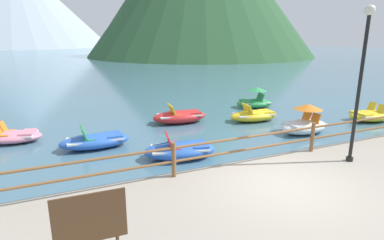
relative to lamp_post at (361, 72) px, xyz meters
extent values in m
plane|color=#477084|center=(-2.82, 39.55, -3.05)|extent=(200.00, 200.00, 0.00)
cylinder|color=brown|center=(-5.20, 1.10, -2.17)|extent=(0.12, 0.12, 0.95)
cylinder|color=brown|center=(-0.44, 1.10, -2.17)|extent=(0.12, 0.12, 0.95)
cylinder|color=brown|center=(-2.82, 1.10, -1.84)|extent=(23.80, 0.07, 0.07)
cylinder|color=brown|center=(-2.82, 1.10, -2.22)|extent=(23.80, 0.07, 0.07)
cylinder|color=black|center=(0.00, 0.00, -0.57)|extent=(0.10, 0.10, 4.17)
sphere|color=silver|center=(0.00, 0.00, 1.64)|extent=(0.28, 0.28, 0.28)
cylinder|color=black|center=(0.00, 0.00, -2.59)|extent=(0.20, 0.20, 0.12)
cube|color=beige|center=(-7.57, -1.32, -1.90)|extent=(1.10, 0.08, 0.80)
cube|color=#4C331E|center=(-7.57, -1.34, -1.90)|extent=(1.18, 0.07, 0.88)
ellipsoid|color=green|center=(2.68, 8.78, -2.81)|extent=(2.35, 1.73, 0.48)
cube|color=silver|center=(2.68, 8.78, -2.73)|extent=(1.85, 1.39, 0.06)
cube|color=#339956|center=(2.89, 8.97, -2.66)|extent=(0.49, 0.49, 0.08)
cube|color=#339956|center=(3.07, 8.92, -2.44)|extent=(0.31, 0.44, 0.43)
cube|color=#339956|center=(2.76, 8.51, -2.66)|extent=(0.49, 0.49, 0.08)
cube|color=#339956|center=(2.94, 8.46, -2.44)|extent=(0.31, 0.44, 0.43)
cube|color=green|center=(2.12, 8.94, -2.67)|extent=(0.67, 0.93, 0.12)
cone|color=#339956|center=(2.78, 8.75, -1.96)|extent=(1.40, 1.40, 0.22)
ellipsoid|color=red|center=(-2.55, 7.41, -2.75)|extent=(2.68, 1.42, 0.59)
cube|color=silver|center=(-2.55, 7.41, -2.65)|extent=(2.10, 1.16, 0.06)
cube|color=yellow|center=(-2.76, 7.19, -2.58)|extent=(0.44, 0.44, 0.08)
cube|color=yellow|center=(-2.94, 7.21, -2.36)|extent=(0.24, 0.42, 0.43)
cube|color=yellow|center=(-2.72, 7.66, -2.58)|extent=(0.44, 0.44, 0.08)
cube|color=yellow|center=(-2.90, 7.68, -2.36)|extent=(0.24, 0.42, 0.43)
cube|color=red|center=(-1.84, 7.34, -2.59)|extent=(0.64, 0.88, 0.12)
ellipsoid|color=blue|center=(-6.70, 5.40, -2.78)|extent=(2.54, 1.17, 0.53)
cube|color=silver|center=(-6.70, 5.40, -2.69)|extent=(1.98, 0.96, 0.06)
cube|color=#339956|center=(-6.90, 5.17, -2.62)|extent=(0.41, 0.41, 0.08)
cube|color=#339956|center=(-7.08, 5.18, -2.40)|extent=(0.21, 0.40, 0.43)
cube|color=#339956|center=(-6.89, 5.63, -2.62)|extent=(0.41, 0.41, 0.08)
cube|color=#339956|center=(-7.07, 5.63, -2.40)|extent=(0.21, 0.40, 0.43)
cube|color=blue|center=(-6.01, 5.39, -2.63)|extent=(0.57, 0.80, 0.12)
ellipsoid|color=blue|center=(-4.22, 3.18, -2.77)|extent=(2.63, 1.71, 0.56)
cube|color=silver|center=(-4.22, 3.18, -2.67)|extent=(2.06, 1.38, 0.06)
cube|color=red|center=(-4.45, 2.99, -2.60)|extent=(0.48, 0.48, 0.08)
cube|color=red|center=(-4.62, 3.03, -2.38)|extent=(0.29, 0.44, 0.43)
cube|color=red|center=(-4.34, 3.45, -2.60)|extent=(0.48, 0.48, 0.08)
cube|color=red|center=(-4.51, 3.49, -2.38)|extent=(0.29, 0.44, 0.43)
cube|color=blue|center=(-3.57, 3.03, -2.61)|extent=(0.71, 0.93, 0.12)
ellipsoid|color=yellow|center=(0.90, 6.26, -2.79)|extent=(2.55, 1.40, 0.52)
cube|color=silver|center=(0.90, 6.26, -2.70)|extent=(2.00, 1.13, 0.06)
cube|color=yellow|center=(0.69, 6.05, -2.63)|extent=(0.44, 0.44, 0.08)
cube|color=yellow|center=(0.51, 6.07, -2.41)|extent=(0.25, 0.42, 0.43)
cube|color=yellow|center=(0.74, 6.51, -2.63)|extent=(0.44, 0.44, 0.08)
cube|color=yellow|center=(0.56, 6.53, -2.41)|extent=(0.25, 0.42, 0.43)
cube|color=yellow|center=(1.57, 6.20, -2.64)|extent=(0.62, 0.86, 0.12)
ellipsoid|color=white|center=(1.72, 3.72, -2.77)|extent=(2.32, 1.34, 0.56)
cube|color=silver|center=(1.72, 3.72, -2.67)|extent=(1.81, 1.09, 0.06)
cube|color=orange|center=(1.88, 3.97, -2.60)|extent=(0.42, 0.42, 0.08)
cube|color=orange|center=(2.06, 3.98, -2.38)|extent=(0.22, 0.41, 0.43)
cube|color=orange|center=(1.90, 3.48, -2.60)|extent=(0.42, 0.42, 0.08)
cube|color=orange|center=(2.08, 3.49, -2.38)|extent=(0.22, 0.41, 0.43)
cube|color=white|center=(1.10, 3.69, -2.61)|extent=(0.54, 0.89, 0.12)
cone|color=orange|center=(1.84, 3.72, -1.90)|extent=(1.23, 1.23, 0.22)
ellipsoid|color=yellow|center=(6.17, 4.02, -2.80)|extent=(2.31, 1.58, 0.50)
cube|color=silver|center=(6.17, 4.02, -2.71)|extent=(1.81, 1.29, 0.06)
cube|color=yellow|center=(6.36, 4.28, -2.64)|extent=(0.43, 0.43, 0.08)
cube|color=yellow|center=(6.54, 4.26, -2.42)|extent=(0.24, 0.42, 0.43)
cube|color=yellow|center=(6.31, 3.73, -2.64)|extent=(0.43, 0.43, 0.08)
cube|color=yellow|center=(6.48, 3.71, -2.42)|extent=(0.24, 0.42, 0.43)
cube|color=yellow|center=(5.56, 4.07, -2.65)|extent=(0.57, 1.01, 0.12)
ellipsoid|color=pink|center=(-9.60, 7.38, -2.83)|extent=(2.44, 1.67, 0.44)
cube|color=silver|center=(-9.60, 7.38, -2.75)|extent=(1.91, 1.35, 0.06)
cube|color=orange|center=(-9.82, 7.18, -2.68)|extent=(0.48, 0.48, 0.08)
cube|color=orange|center=(-9.71, 7.65, -2.68)|extent=(0.48, 0.48, 0.08)
cube|color=orange|center=(-9.88, 7.69, -2.46)|extent=(0.29, 0.44, 0.43)
cube|color=pink|center=(-9.00, 7.24, -2.69)|extent=(0.67, 0.93, 0.12)
cone|color=#2D5633|center=(12.41, 62.79, 6.04)|extent=(25.73, 25.73, 18.18)
cone|color=#9EADBC|center=(-17.95, 134.40, 13.24)|extent=(66.85, 66.85, 32.59)
camera|label=1|loc=(-7.89, -6.17, 0.97)|focal=29.53mm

